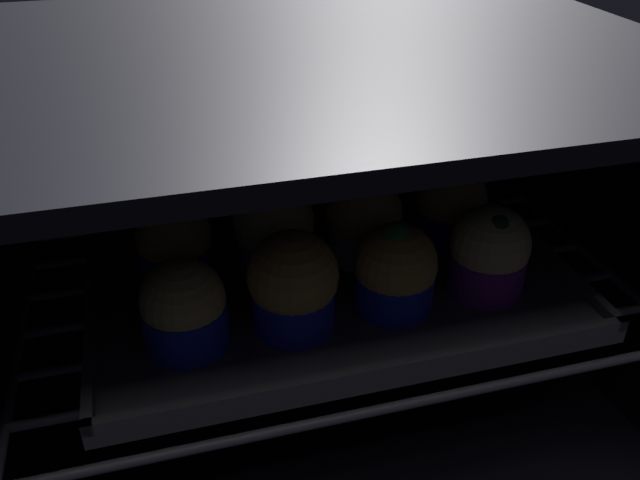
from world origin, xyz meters
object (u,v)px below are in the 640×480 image
baking_tray (320,264)px  muffin_row2_col0 (172,200)px  muffin_row1_col2 (363,220)px  muffin_row2_col2 (338,181)px  muffin_row0_col0 (184,308)px  muffin_row1_col0 (175,244)px  muffin_row0_col3 (489,253)px  muffin_row2_col3 (415,172)px  muffin_row2_col1 (256,193)px  muffin_row0_col1 (293,285)px  muffin_row1_col1 (274,231)px  muffin_row1_col3 (450,207)px  muffin_row0_col2 (395,270)px

baking_tray → muffin_row2_col0: bearing=145.8°
muffin_row1_col2 → muffin_row2_col2: bearing=88.9°
baking_tray → muffin_row0_col0: size_ratio=5.69×
muffin_row1_col0 → muffin_row2_col0: muffin_row2_col0 is taller
muffin_row0_col3 → muffin_row2_col3: bearing=89.0°
baking_tray → muffin_row2_col1: bearing=118.2°
muffin_row0_col1 → muffin_row2_col2: muffin_row0_col1 is taller
muffin_row1_col2 → muffin_row2_col0: same height
baking_tray → muffin_row0_col1: muffin_row0_col1 is taller
muffin_row1_col1 → muffin_row2_col0: muffin_row1_col1 is taller
baking_tray → muffin_row1_col1: bearing=-175.0°
muffin_row0_col1 → muffin_row1_col1: 8.57cm
baking_tray → muffin_row0_col3: size_ratio=5.26×
muffin_row0_col3 → muffin_row2_col1: 24.11cm
muffin_row0_col0 → muffin_row1_col3: (26.61, 8.98, 0.35)cm
muffin_row0_col1 → muffin_row0_col2: muffin_row0_col1 is taller
baking_tray → muffin_row1_col1: size_ratio=4.88×
muffin_row0_col0 → muffin_row2_col1: 19.40cm
muffin_row1_col2 → muffin_row2_col0: (-16.97, 8.86, 0.01)cm
muffin_row0_col2 → muffin_row2_col0: same height
muffin_row1_col0 → muffin_row2_col3: (26.34, 8.57, -0.15)cm
muffin_row0_col0 → muffin_row0_col3: bearing=0.9°
muffin_row1_col2 → muffin_row0_col3: bearing=-43.8°
muffin_row1_col1 → muffin_row1_col3: muffin_row1_col1 is taller
baking_tray → muffin_row2_col0: muffin_row2_col0 is taller
muffin_row1_col3 → muffin_row0_col2: bearing=-136.1°
muffin_row1_col2 → muffin_row2_col2: size_ratio=1.02×
muffin_row0_col0 → muffin_row2_col2: (17.76, 17.63, 0.24)cm
baking_tray → muffin_row2_col1: muffin_row2_col1 is taller
muffin_row0_col3 → muffin_row2_col3: size_ratio=1.07×
baking_tray → muffin_row0_col1: size_ratio=4.95×
muffin_row0_col1 → muffin_row1_col1: muffin_row1_col1 is taller
muffin_row2_col0 → muffin_row0_col2: bearing=-45.7°
muffin_row0_col2 → muffin_row2_col0: size_ratio=1.00×
muffin_row0_col1 → muffin_row0_col3: (17.52, 0.49, -0.23)cm
muffin_row0_col3 → muffin_row2_col3: 17.41cm
muffin_row1_col3 → muffin_row1_col1: bearing=-178.4°
muffin_row2_col1 → muffin_row2_col3: 17.61cm
muffin_row1_col1 → muffin_row2_col1: bearing=90.2°
muffin_row2_col0 → muffin_row2_col3: size_ratio=1.10×
muffin_row0_col1 → muffin_row0_col2: size_ratio=1.03×
muffin_row2_col1 → muffin_row0_col2: bearing=-63.2°
muffin_row0_col2 → muffin_row1_col1: 11.90cm
muffin_row0_col2 → muffin_row1_col3: (9.07, 8.74, 0.14)cm
muffin_row0_col0 → muffin_row0_col3: (26.24, 0.41, 0.41)cm
muffin_row0_col1 → muffin_row0_col3: 17.53cm
muffin_row0_col1 → muffin_row0_col0: bearing=179.5°
muffin_row0_col2 → muffin_row0_col1: bearing=-178.0°
muffin_row0_col0 → muffin_row1_col0: 9.24cm
muffin_row1_col3 → muffin_row2_col0: size_ratio=0.98×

